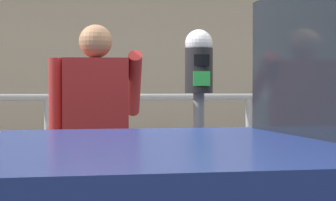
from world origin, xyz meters
The scene contains 4 objects.
parking_meter centered at (-0.06, 0.48, 1.27)m, with size 0.18×0.19×1.55m.
pedestrian_at_meter centered at (-0.69, 0.65, 1.03)m, with size 0.63×0.53×1.58m.
background_railing centered at (0.00, 2.37, 0.94)m, with size 24.06×0.06×1.13m.
backdrop_wall centered at (0.00, 4.33, 1.85)m, with size 32.00×0.50×3.71m, color #ADA38E.
Camera 1 is at (-1.15, -3.61, 1.33)m, focal length 72.40 mm.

